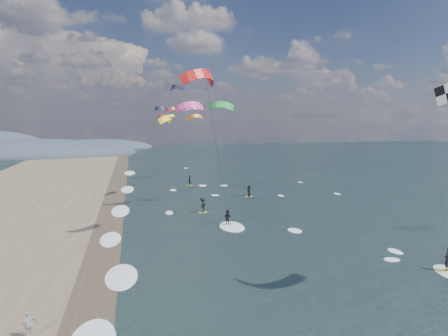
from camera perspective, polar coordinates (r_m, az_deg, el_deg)
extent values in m
plane|color=black|center=(26.06, 8.91, -19.07)|extent=(260.00, 260.00, 0.00)
cube|color=#382D23|center=(33.63, -18.16, -12.99)|extent=(3.00, 240.00, 0.00)
ellipsoid|color=#3D4756|center=(125.78, -27.85, 1.65)|extent=(64.00, 24.00, 10.00)
ellipsoid|color=#3D4756|center=(142.43, -18.86, 2.78)|extent=(40.00, 18.00, 7.00)
cube|color=gold|center=(34.23, 30.83, -13.32)|extent=(1.49, 0.45, 0.06)
imported|color=black|center=(33.92, 30.94, -11.81)|extent=(0.75, 0.57, 1.83)
cube|color=gold|center=(41.32, 0.51, -8.59)|extent=(1.24, 0.38, 0.06)
imported|color=black|center=(41.10, 0.52, -7.50)|extent=(0.97, 0.94, 1.58)
ellipsoid|color=white|center=(40.66, 1.21, -8.91)|extent=(2.60, 4.20, 0.12)
cylinder|color=black|center=(36.45, -0.98, 2.52)|extent=(0.02, 0.02, 15.71)
cube|color=gold|center=(46.50, -3.25, -6.72)|extent=(1.10, 0.35, 0.05)
imported|color=black|center=(46.27, -3.26, -5.61)|extent=(1.26, 1.33, 1.81)
cube|color=gold|center=(55.61, 3.84, -4.28)|extent=(1.10, 0.35, 0.05)
imported|color=black|center=(55.44, 3.85, -3.44)|extent=(0.61, 0.85, 1.62)
cube|color=gold|center=(64.18, -5.25, -2.65)|extent=(1.10, 0.35, 0.05)
imported|color=black|center=(64.03, -5.26, -1.87)|extent=(0.56, 0.71, 1.70)
ellipsoid|color=white|center=(29.84, -16.37, -15.67)|extent=(2.40, 5.40, 0.11)
ellipsoid|color=white|center=(38.26, -15.77, -10.31)|extent=(2.40, 5.40, 0.11)
ellipsoid|color=white|center=(48.83, -15.34, -6.31)|extent=(2.40, 5.40, 0.11)
ellipsoid|color=white|center=(62.50, -15.00, -3.20)|extent=(2.40, 5.40, 0.11)
ellipsoid|color=white|center=(80.25, -14.74, -0.76)|extent=(2.40, 5.40, 0.11)
imported|color=#BAB8C3|center=(23.93, -27.66, -20.49)|extent=(0.91, 0.86, 1.51)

